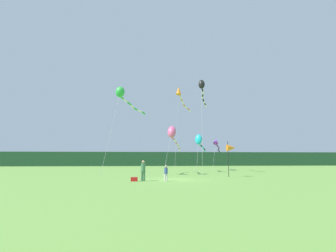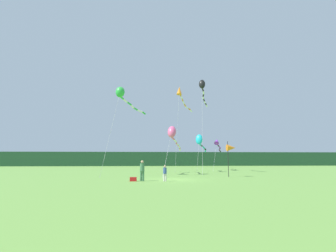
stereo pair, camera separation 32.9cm
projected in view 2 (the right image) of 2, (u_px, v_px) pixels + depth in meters
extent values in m
plane|color=#6B9E42|center=(174.00, 180.00, 22.92)|extent=(120.00, 120.00, 0.00)
cube|color=#1E4228|center=(155.00, 159.00, 67.63)|extent=(108.00, 2.52, 3.57)
cylinder|color=#3F724C|center=(141.00, 176.00, 21.48)|extent=(0.17, 0.17, 0.81)
cylinder|color=#3F724C|center=(143.00, 176.00, 21.50)|extent=(0.17, 0.17, 0.81)
cylinder|color=#3F724C|center=(142.00, 167.00, 21.58)|extent=(0.37, 0.37, 0.64)
sphere|color=tan|center=(142.00, 162.00, 21.64)|extent=(0.24, 0.24, 0.24)
cylinder|color=silver|center=(164.00, 178.00, 21.23)|extent=(0.13, 0.13, 0.62)
cylinder|color=silver|center=(166.00, 178.00, 21.25)|extent=(0.13, 0.13, 0.62)
cylinder|color=#334C8C|center=(165.00, 171.00, 21.31)|extent=(0.28, 0.28, 0.49)
sphere|color=tan|center=(165.00, 166.00, 21.35)|extent=(0.18, 0.18, 0.18)
cube|color=red|center=(133.00, 179.00, 21.36)|extent=(0.55, 0.34, 0.33)
cylinder|color=black|center=(228.00, 159.00, 26.47)|extent=(0.06, 0.06, 3.59)
cone|color=orange|center=(231.00, 148.00, 26.65)|extent=(0.90, 0.70, 0.70)
cylinder|color=#B2B2B2|center=(198.00, 156.00, 34.69)|extent=(0.76, 1.80, 4.49)
ellipsoid|color=#1EB7CC|center=(199.00, 139.00, 35.88)|extent=(1.25, 1.25, 1.55)
cylinder|color=#1EB7CC|center=(200.00, 144.00, 36.22)|extent=(0.57, 0.95, 0.36)
cylinder|color=black|center=(202.00, 146.00, 37.05)|extent=(0.60, 0.92, 0.30)
cylinder|color=#1EB7CC|center=(203.00, 147.00, 37.85)|extent=(0.67, 0.93, 0.47)
cylinder|color=black|center=(205.00, 149.00, 38.65)|extent=(0.57, 0.95, 0.38)
cylinder|color=#1EB7CC|center=(205.00, 151.00, 39.50)|extent=(0.35, 0.99, 0.47)
cylinder|color=black|center=(205.00, 152.00, 40.37)|extent=(0.47, 0.97, 0.37)
cylinder|color=#B2B2B2|center=(111.00, 132.00, 26.88)|extent=(1.56, 2.40, 9.13)
ellipsoid|color=green|center=(120.00, 92.00, 28.68)|extent=(1.46, 1.52, 1.36)
cylinder|color=green|center=(122.00, 98.00, 29.03)|extent=(0.48, 0.89, 0.29)
cylinder|color=white|center=(125.00, 100.00, 29.81)|extent=(0.58, 0.89, 0.38)
cylinder|color=green|center=(129.00, 103.00, 30.57)|extent=(0.60, 0.88, 0.36)
cylinder|color=white|center=(132.00, 106.00, 31.34)|extent=(0.48, 0.91, 0.39)
cylinder|color=green|center=(135.00, 109.00, 32.11)|extent=(0.61, 0.86, 0.32)
cylinder|color=white|center=(140.00, 111.00, 32.80)|extent=(0.76, 0.76, 0.33)
cylinder|color=green|center=(144.00, 113.00, 33.49)|extent=(0.57, 0.88, 0.33)
cylinder|color=#B2B2B2|center=(215.00, 156.00, 38.54)|extent=(1.86, 4.39, 4.60)
cone|color=purple|center=(217.00, 141.00, 41.06)|extent=(1.17, 1.42, 1.21)
cylinder|color=purple|center=(217.00, 144.00, 41.49)|extent=(0.57, 1.04, 0.32)
cylinder|color=black|center=(218.00, 145.00, 42.43)|extent=(0.62, 1.04, 0.36)
cylinder|color=purple|center=(219.00, 147.00, 43.32)|extent=(0.73, 1.02, 0.49)
cylinder|color=black|center=(220.00, 148.00, 44.25)|extent=(0.39, 1.06, 0.31)
cylinder|color=purple|center=(219.00, 149.00, 45.24)|extent=(0.39, 1.07, 0.34)
cylinder|color=black|center=(220.00, 151.00, 46.18)|extent=(0.67, 1.03, 0.44)
cylinder|color=#B2B2B2|center=(177.00, 130.00, 36.78)|extent=(0.88, 1.83, 11.82)
cone|color=orange|center=(179.00, 91.00, 38.44)|extent=(1.11, 1.20, 1.30)
cylinder|color=orange|center=(180.00, 95.00, 38.76)|extent=(0.54, 0.86, 0.33)
cylinder|color=white|center=(181.00, 97.00, 39.51)|extent=(0.47, 0.89, 0.41)
cylinder|color=orange|center=(182.00, 100.00, 40.28)|extent=(0.46, 0.88, 0.38)
cylinder|color=white|center=(184.00, 102.00, 41.03)|extent=(0.53, 0.89, 0.47)
cylinder|color=orange|center=(185.00, 105.00, 41.77)|extent=(0.52, 0.89, 0.44)
cylinder|color=white|center=(187.00, 107.00, 42.47)|extent=(0.68, 0.81, 0.39)
cylinder|color=orange|center=(189.00, 109.00, 43.14)|extent=(0.66, 0.80, 0.29)
cylinder|color=white|center=(191.00, 111.00, 43.84)|extent=(0.61, 0.85, 0.41)
cylinder|color=#B2B2B2|center=(167.00, 153.00, 27.53)|extent=(1.42, 4.62, 4.93)
ellipsoid|color=#E5598C|center=(172.00, 132.00, 30.17)|extent=(1.36, 1.72, 1.75)
cylinder|color=#E5598C|center=(173.00, 138.00, 30.40)|extent=(0.52, 0.77, 0.41)
cylinder|color=white|center=(175.00, 141.00, 31.01)|extent=(0.54, 0.76, 0.43)
cylinder|color=#E5598C|center=(176.00, 143.00, 31.64)|extent=(0.34, 0.77, 0.39)
cylinder|color=white|center=(178.00, 144.00, 32.28)|extent=(0.50, 0.73, 0.28)
cylinder|color=#E5598C|center=(178.00, 145.00, 32.94)|extent=(0.24, 0.73, 0.29)
cylinder|color=white|center=(179.00, 147.00, 33.58)|extent=(0.52, 0.76, 0.39)
cylinder|color=#E5598C|center=(180.00, 148.00, 34.22)|extent=(0.27, 0.75, 0.32)
cylinder|color=white|center=(180.00, 150.00, 34.89)|extent=(0.33, 0.78, 0.41)
cylinder|color=#B2B2B2|center=(202.00, 126.00, 32.11)|extent=(1.09, 4.34, 11.80)
ellipsoid|color=black|center=(202.00, 84.00, 35.03)|extent=(1.04, 1.11, 1.41)
cylinder|color=black|center=(203.00, 89.00, 35.28)|extent=(0.51, 0.79, 0.43)
cylinder|color=white|center=(204.00, 92.00, 35.92)|extent=(0.42, 0.80, 0.42)
cylinder|color=black|center=(203.00, 95.00, 36.60)|extent=(0.26, 0.77, 0.36)
cylinder|color=white|center=(203.00, 97.00, 37.28)|extent=(0.40, 0.78, 0.35)
cylinder|color=black|center=(204.00, 100.00, 37.94)|extent=(0.48, 0.79, 0.40)
cylinder|color=white|center=(205.00, 102.00, 38.59)|extent=(0.46, 0.77, 0.34)
cylinder|color=black|center=(206.00, 104.00, 39.24)|extent=(0.51, 0.75, 0.30)
cylinder|color=white|center=(206.00, 105.00, 39.89)|extent=(0.47, 0.78, 0.36)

